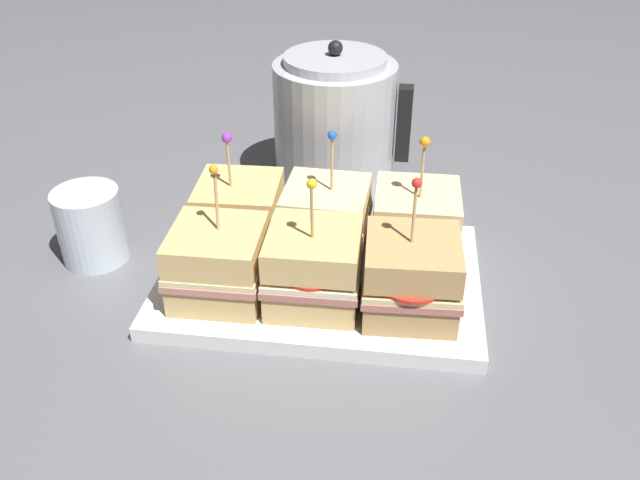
# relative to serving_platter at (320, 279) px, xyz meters

# --- Properties ---
(ground_plane) EXTENTS (6.00, 6.00, 0.00)m
(ground_plane) POSITION_rel_serving_platter_xyz_m (0.00, 0.00, -0.01)
(ground_plane) COLOR slate
(serving_platter) EXTENTS (0.36, 0.25, 0.02)m
(serving_platter) POSITION_rel_serving_platter_xyz_m (0.00, 0.00, 0.00)
(serving_platter) COLOR white
(serving_platter) RESTS_ON ground_plane
(sandwich_front_left) EXTENTS (0.10, 0.10, 0.15)m
(sandwich_front_left) POSITION_rel_serving_platter_xyz_m (-0.10, -0.05, 0.05)
(sandwich_front_left) COLOR tan
(sandwich_front_left) RESTS_ON serving_platter
(sandwich_front_center) EXTENTS (0.10, 0.10, 0.15)m
(sandwich_front_center) POSITION_rel_serving_platter_xyz_m (0.00, -0.05, 0.05)
(sandwich_front_center) COLOR tan
(sandwich_front_center) RESTS_ON serving_platter
(sandwich_front_right) EXTENTS (0.10, 0.11, 0.16)m
(sandwich_front_right) POSITION_rel_serving_platter_xyz_m (0.10, -0.05, 0.05)
(sandwich_front_right) COLOR tan
(sandwich_front_right) RESTS_ON serving_platter
(sandwich_back_left) EXTENTS (0.10, 0.10, 0.15)m
(sandwich_back_left) POSITION_rel_serving_platter_xyz_m (-0.10, 0.05, 0.05)
(sandwich_back_left) COLOR tan
(sandwich_back_left) RESTS_ON serving_platter
(sandwich_back_center) EXTENTS (0.10, 0.10, 0.15)m
(sandwich_back_center) POSITION_rel_serving_platter_xyz_m (-0.00, 0.05, 0.05)
(sandwich_back_center) COLOR beige
(sandwich_back_center) RESTS_ON serving_platter
(sandwich_back_right) EXTENTS (0.10, 0.10, 0.16)m
(sandwich_back_right) POSITION_rel_serving_platter_xyz_m (0.11, 0.05, 0.05)
(sandwich_back_right) COLOR beige
(sandwich_back_right) RESTS_ON serving_platter
(kettle_steel) EXTENTS (0.19, 0.17, 0.21)m
(kettle_steel) POSITION_rel_serving_platter_xyz_m (-0.01, 0.26, 0.08)
(kettle_steel) COLOR #B7BABF
(kettle_steel) RESTS_ON ground_plane
(drinking_glass) EXTENTS (0.08, 0.08, 0.09)m
(drinking_glass) POSITION_rel_serving_platter_xyz_m (-0.28, 0.02, 0.04)
(drinking_glass) COLOR silver
(drinking_glass) RESTS_ON ground_plane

